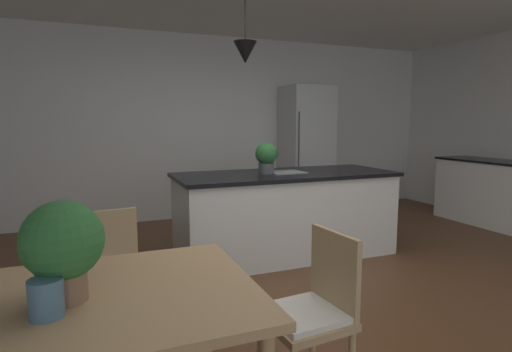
% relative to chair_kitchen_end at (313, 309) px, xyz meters
% --- Properties ---
extents(ground_plane, '(10.00, 8.40, 0.04)m').
position_rel_chair_kitchen_end_xyz_m(ground_plane, '(0.45, 1.04, -0.49)').
color(ground_plane, brown).
extents(wall_back_kitchen, '(10.00, 0.12, 2.70)m').
position_rel_chair_kitchen_end_xyz_m(wall_back_kitchen, '(0.45, 4.30, 0.88)').
color(wall_back_kitchen, white).
rests_on(wall_back_kitchen, ground_plane).
extents(chair_kitchen_end, '(0.43, 0.43, 0.87)m').
position_rel_chair_kitchen_end_xyz_m(chair_kitchen_end, '(0.00, 0.00, 0.00)').
color(chair_kitchen_end, tan).
rests_on(chair_kitchen_end, ground_plane).
extents(chair_far_right, '(0.44, 0.44, 0.87)m').
position_rel_chair_kitchen_end_xyz_m(chair_far_right, '(-0.94, 0.88, 0.00)').
color(chair_far_right, tan).
rests_on(chair_far_right, ground_plane).
extents(kitchen_island, '(2.34, 0.93, 0.91)m').
position_rel_chair_kitchen_end_xyz_m(kitchen_island, '(0.88, 2.13, -0.01)').
color(kitchen_island, white).
rests_on(kitchen_island, ground_plane).
extents(refrigerator, '(0.71, 0.67, 1.98)m').
position_rel_chair_kitchen_end_xyz_m(refrigerator, '(2.10, 3.90, 0.52)').
color(refrigerator, silver).
rests_on(refrigerator, ground_plane).
extents(pendant_over_island_main, '(0.23, 0.23, 0.69)m').
position_rel_chair_kitchen_end_xyz_m(pendant_over_island_main, '(0.42, 2.13, 1.64)').
color(pendant_over_island_main, black).
extents(potted_plant_on_island, '(0.23, 0.23, 0.33)m').
position_rel_chair_kitchen_end_xyz_m(potted_plant_on_island, '(0.65, 2.13, 0.61)').
color(potted_plant_on_island, '#4C4C51').
rests_on(potted_plant_on_island, kitchen_island).
extents(potted_plant_on_table, '(0.32, 0.32, 0.41)m').
position_rel_chair_kitchen_end_xyz_m(potted_plant_on_table, '(-1.14, -0.02, 0.48)').
color(potted_plant_on_table, '#8C664C').
rests_on(potted_plant_on_table, dining_table).
extents(vase_on_dining_table, '(0.12, 0.12, 0.14)m').
position_rel_chair_kitchen_end_xyz_m(vase_on_dining_table, '(-1.20, -0.14, 0.32)').
color(vase_on_dining_table, slate).
rests_on(vase_on_dining_table, dining_table).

